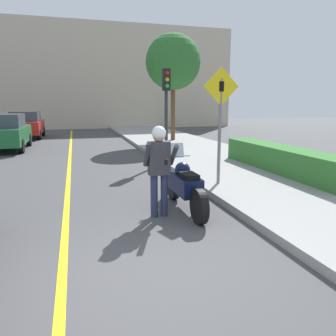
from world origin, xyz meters
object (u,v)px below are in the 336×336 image
at_px(person_biker, 159,162).
at_px(parked_car_red, 26,125).
at_px(traffic_light, 166,96).
at_px(crossing_sign, 220,115).
at_px(street_tree, 173,62).
at_px(motorcycle, 185,186).
at_px(parked_car_green, 5,132).

bearing_deg(person_biker, parked_car_red, 104.99).
relative_size(traffic_light, parked_car_red, 0.77).
bearing_deg(crossing_sign, street_tree, 79.81).
bearing_deg(traffic_light, street_tree, 71.09).
bearing_deg(street_tree, crossing_sign, -100.19).
relative_size(motorcycle, parked_car_red, 0.55).
relative_size(crossing_sign, traffic_light, 0.89).
height_order(street_tree, parked_car_red, street_tree).
relative_size(motorcycle, crossing_sign, 0.80).
bearing_deg(parked_car_green, motorcycle, -63.83).
relative_size(street_tree, parked_car_red, 1.35).
xyz_separation_m(traffic_light, parked_car_green, (-6.37, 5.18, -1.56)).
distance_m(motorcycle, street_tree, 12.43).
bearing_deg(street_tree, parked_car_red, 149.45).
distance_m(motorcycle, parked_car_green, 11.86).
xyz_separation_m(motorcycle, person_biker, (-0.59, -0.24, 0.57)).
xyz_separation_m(person_biker, parked_car_green, (-4.64, 10.88, -0.22)).
bearing_deg(parked_car_green, traffic_light, -39.08).
distance_m(traffic_light, parked_car_red, 12.49).
xyz_separation_m(crossing_sign, traffic_light, (-0.22, 4.13, 0.53)).
bearing_deg(street_tree, person_biker, -107.93).
xyz_separation_m(motorcycle, parked_car_red, (-5.00, 16.23, 0.34)).
relative_size(person_biker, crossing_sign, 0.61).
xyz_separation_m(motorcycle, parked_car_green, (-5.23, 10.64, 0.34)).
bearing_deg(motorcycle, parked_car_green, 116.17).
relative_size(street_tree, parked_car_green, 1.35).
bearing_deg(street_tree, motorcycle, -105.56).
relative_size(traffic_light, street_tree, 0.57).
distance_m(motorcycle, parked_car_red, 16.98).
bearing_deg(street_tree, parked_car_green, -174.85).
distance_m(traffic_light, parked_car_green, 8.36).
relative_size(crossing_sign, street_tree, 0.50).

